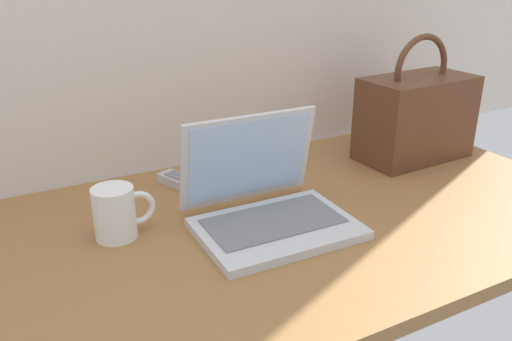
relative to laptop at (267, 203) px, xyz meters
The scene contains 5 objects.
desk 0.07m from the laptop, behind, with size 1.60×0.76×0.03m.
laptop is the anchor object (origin of this frame).
coffee_mug 0.30m from the laptop, 162.32° to the left, with size 0.12×0.08×0.10m.
remote_control_near 0.26m from the laptop, 108.19° to the left, with size 0.10×0.17×0.02m.
handbag 0.56m from the laptop, 15.27° to the left, with size 0.31×0.17×0.33m.
Camera 1 is at (-0.44, -0.85, 0.55)m, focal length 37.26 mm.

